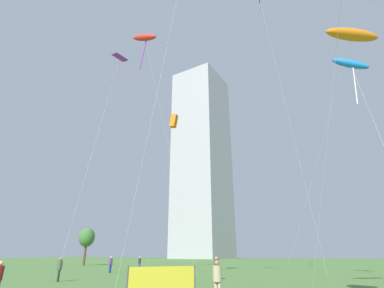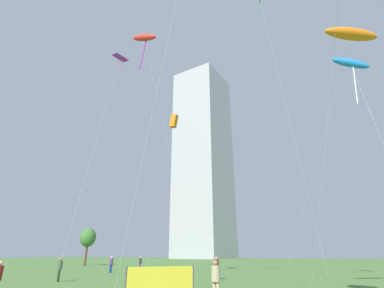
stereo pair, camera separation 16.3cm
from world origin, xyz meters
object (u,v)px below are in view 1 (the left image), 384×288
object	(u,v)px
park_tree_0	(87,238)
person_standing_3	(111,263)
distant_highrise_0	(202,159)
person_standing_1	(217,266)
person_standing_4	(217,278)
kite_flying_2	(352,35)
event_banner	(162,282)
kite_flying_8	(350,64)
person_standing_2	(140,262)
kite_flying_0	(120,59)
kite_flying_5	(174,121)
kite_flying_1	(144,38)
person_standing_0	(59,268)
kite_flying_3	(260,0)

from	to	relation	value
park_tree_0	person_standing_3	bearing A→B (deg)	-40.42
distant_highrise_0	person_standing_3	bearing A→B (deg)	-66.87
person_standing_1	person_standing_4	bearing A→B (deg)	-41.32
kite_flying_2	park_tree_0	bearing A→B (deg)	146.49
kite_flying_2	park_tree_0	xyz separation A→B (m)	(-45.13, 29.88, -9.05)
person_standing_3	event_banner	world-z (taller)	person_standing_3
person_standing_1	kite_flying_8	world-z (taller)	kite_flying_8
person_standing_1	park_tree_0	distance (m)	38.76
person_standing_2	kite_flying_8	world-z (taller)	kite_flying_8
person_standing_3	kite_flying_0	size ratio (longest dim) A/B	0.06
person_standing_3	kite_flying_5	world-z (taller)	kite_flying_5
kite_flying_1	person_standing_4	bearing A→B (deg)	-31.97
person_standing_0	distant_highrise_0	world-z (taller)	distant_highrise_0
person_standing_4	kite_flying_8	size ratio (longest dim) A/B	0.10
distant_highrise_0	kite_flying_0	bearing A→B (deg)	-66.81
kite_flying_0	kite_flying_2	size ratio (longest dim) A/B	1.97
person_standing_1	person_standing_2	xyz separation A→B (m)	(-15.09, 11.15, -0.08)
person_standing_0	kite_flying_8	distance (m)	30.50
person_standing_1	person_standing_2	distance (m)	18.76
person_standing_3	kite_flying_3	world-z (taller)	kite_flying_3
person_standing_1	kite_flying_3	size ratio (longest dim) A/B	0.05
person_standing_0	kite_flying_0	world-z (taller)	kite_flying_0
kite_flying_2	kite_flying_8	size ratio (longest dim) A/B	0.76
person_standing_3	kite_flying_2	bearing A→B (deg)	-102.78
person_standing_4	kite_flying_3	distance (m)	36.38
park_tree_0	event_banner	distance (m)	47.19
person_standing_1	distant_highrise_0	distance (m)	121.32
person_standing_3	kite_flying_8	size ratio (longest dim) A/B	0.10
park_tree_0	person_standing_1	bearing A→B (deg)	-30.98
park_tree_0	distant_highrise_0	bearing A→B (deg)	95.27
person_standing_4	park_tree_0	size ratio (longest dim) A/B	0.27
kite_flying_0	distant_highrise_0	distance (m)	109.18
person_standing_3	person_standing_0	bearing A→B (deg)	-147.57
kite_flying_1	kite_flying_8	size ratio (longest dim) A/B	1.27
kite_flying_8	event_banner	xyz separation A→B (m)	(-12.15, -11.40, -17.11)
kite_flying_2	distant_highrise_0	world-z (taller)	distant_highrise_0
person_standing_2	kite_flying_1	xyz separation A→B (m)	(9.91, -17.20, 22.09)
person_standing_3	kite_flying_0	xyz separation A→B (m)	(1.09, -3.71, 26.68)
kite_flying_3	person_standing_0	bearing A→B (deg)	-148.10
person_standing_4	kite_flying_2	world-z (taller)	kite_flying_2
person_standing_3	kite_flying_2	distance (m)	32.97
event_banner	person_standing_4	bearing A→B (deg)	11.50
person_standing_3	distant_highrise_0	size ratio (longest dim) A/B	0.02
park_tree_0	person_standing_4	bearing A→B (deg)	-40.50
kite_flying_5	park_tree_0	size ratio (longest dim) A/B	2.45
person_standing_3	kite_flying_8	xyz separation A→B (m)	(28.09, -5.05, 16.90)
kite_flying_1	kite_flying_5	distance (m)	9.30
kite_flying_2	distant_highrise_0	size ratio (longest dim) A/B	0.15
event_banner	person_standing_1	bearing A→B (deg)	95.87
person_standing_0	kite_flying_2	bearing A→B (deg)	66.58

